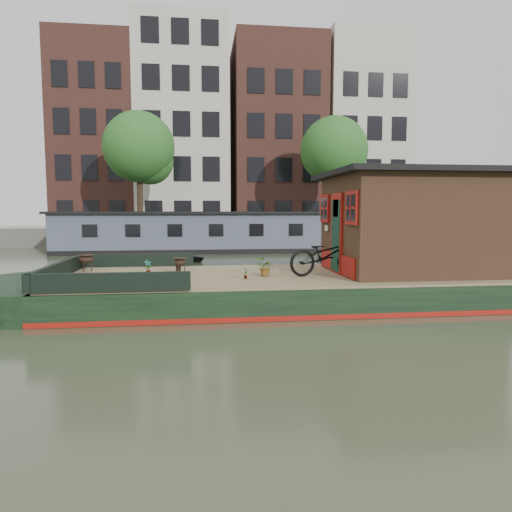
{
  "coord_description": "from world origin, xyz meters",
  "views": [
    {
      "loc": [
        -2.83,
        -10.51,
        2.13
      ],
      "look_at": [
        -1.46,
        0.5,
        1.04
      ],
      "focal_mm": 32.0,
      "sensor_mm": 36.0,
      "label": 1
    }
  ],
  "objects": [
    {
      "name": "brazier_rear",
      "position": [
        -5.6,
        1.06,
        0.86
      ],
      "size": [
        0.5,
        0.5,
        0.41
      ],
      "primitive_type": null,
      "rotation": [
        0.0,
        0.0,
        -0.41
      ],
      "color": "black",
      "rests_on": "houseboat_deck"
    },
    {
      "name": "houseboat_deck",
      "position": [
        0.0,
        0.0,
        0.62
      ],
      "size": [
        11.8,
        3.8,
        0.05
      ],
      "primitive_type": "cube",
      "color": "#9B875F",
      "rests_on": "houseboat_hull"
    },
    {
      "name": "ground",
      "position": [
        0.0,
        0.0,
        0.0
      ],
      "size": [
        120.0,
        120.0,
        0.0
      ],
      "primitive_type": "plane",
      "color": "#333B25",
      "rests_on": "ground"
    },
    {
      "name": "brazier_front",
      "position": [
        -3.29,
        0.37,
        0.84
      ],
      "size": [
        0.37,
        0.37,
        0.38
      ],
      "primitive_type": null,
      "rotation": [
        0.0,
        0.0,
        -0.06
      ],
      "color": "black",
      "rests_on": "houseboat_deck"
    },
    {
      "name": "tree_right",
      "position": [
        6.14,
        19.07,
        5.89
      ],
      "size": [
        4.4,
        4.4,
        7.4
      ],
      "color": "#332316",
      "rests_on": "quay"
    },
    {
      "name": "far_houseboat",
      "position": [
        0.0,
        14.0,
        0.97
      ],
      "size": [
        20.4,
        4.4,
        2.11
      ],
      "color": "#4D5567",
      "rests_on": "ground"
    },
    {
      "name": "bicycle",
      "position": [
        0.07,
        -0.33,
        1.12
      ],
      "size": [
        1.89,
        0.98,
        0.95
      ],
      "primitive_type": "imported",
      "rotation": [
        0.0,
        0.0,
        1.77
      ],
      "color": "black",
      "rests_on": "houseboat_deck"
    },
    {
      "name": "cabin",
      "position": [
        2.19,
        0.0,
        1.88
      ],
      "size": [
        4.0,
        3.5,
        2.42
      ],
      "color": "black",
      "rests_on": "houseboat_deck"
    },
    {
      "name": "bow_bulwark",
      "position": [
        -5.07,
        0.0,
        0.82
      ],
      "size": [
        3.0,
        4.0,
        0.35
      ],
      "color": "black",
      "rests_on": "houseboat_deck"
    },
    {
      "name": "quay",
      "position": [
        0.0,
        20.5,
        0.45
      ],
      "size": [
        60.0,
        6.0,
        0.9
      ],
      "primitive_type": "cube",
      "color": "#47443F",
      "rests_on": "ground"
    },
    {
      "name": "dinghy",
      "position": [
        -3.89,
        9.02,
        0.29
      ],
      "size": [
        3.39,
        3.01,
        0.58
      ],
      "primitive_type": "imported",
      "rotation": [
        0.0,
        0.0,
        1.12
      ],
      "color": "black",
      "rests_on": "ground"
    },
    {
      "name": "townhouse_row",
      "position": [
        0.15,
        27.5,
        7.9
      ],
      "size": [
        27.25,
        8.0,
        16.5
      ],
      "color": "brown",
      "rests_on": "ground"
    },
    {
      "name": "potted_plant_a",
      "position": [
        -4.03,
        0.31,
        0.82
      ],
      "size": [
        0.22,
        0.2,
        0.35
      ],
      "primitive_type": "imported",
      "rotation": [
        0.0,
        0.0,
        0.56
      ],
      "color": "#95392A",
      "rests_on": "houseboat_deck"
    },
    {
      "name": "tree_left",
      "position": [
        -6.36,
        19.07,
        5.89
      ],
      "size": [
        4.4,
        4.4,
        7.4
      ],
      "color": "#332316",
      "rests_on": "quay"
    },
    {
      "name": "potted_plant_c",
      "position": [
        -1.36,
        -0.32,
        0.86
      ],
      "size": [
        0.43,
        0.39,
        0.42
      ],
      "primitive_type": "imported",
      "rotation": [
        0.0,
        0.0,
        3.34
      ],
      "color": "#B03A33",
      "rests_on": "houseboat_deck"
    },
    {
      "name": "bollard_stbd",
      "position": [
        -5.18,
        -1.33,
        0.75
      ],
      "size": [
        0.18,
        0.18,
        0.2
      ],
      "primitive_type": "cylinder",
      "color": "black",
      "rests_on": "houseboat_deck"
    },
    {
      "name": "potted_plant_e",
      "position": [
        -1.83,
        -0.67,
        0.78
      ],
      "size": [
        0.14,
        0.16,
        0.26
      ],
      "primitive_type": "imported",
      "rotation": [
        0.0,
        0.0,
        1.19
      ],
      "color": "brown",
      "rests_on": "houseboat_deck"
    },
    {
      "name": "houseboat_hull",
      "position": [
        -1.33,
        0.0,
        0.27
      ],
      "size": [
        14.01,
        4.02,
        0.6
      ],
      "color": "black",
      "rests_on": "ground"
    },
    {
      "name": "bollard_port",
      "position": [
        -3.35,
        0.67,
        0.76
      ],
      "size": [
        0.19,
        0.19,
        0.21
      ],
      "primitive_type": "cylinder",
      "color": "black",
      "rests_on": "houseboat_deck"
    }
  ]
}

